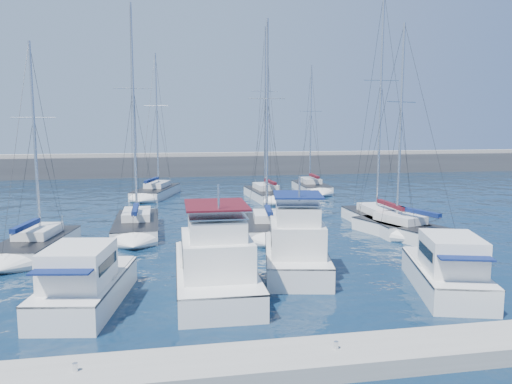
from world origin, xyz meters
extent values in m
plane|color=black|center=(0.00, 0.00, 0.00)|extent=(220.00, 220.00, 0.00)
cube|color=#424244|center=(0.00, 52.00, 1.00)|extent=(160.00, 6.00, 4.00)
cube|color=gray|center=(0.00, 52.00, 3.20)|extent=(160.00, 1.20, 0.50)
cube|color=gray|center=(0.00, -11.00, 0.30)|extent=(40.00, 2.20, 0.60)
cylinder|color=silver|center=(-8.00, -11.00, 0.72)|extent=(0.16, 0.16, 0.25)
cylinder|color=silver|center=(0.00, -11.00, 0.72)|extent=(0.16, 0.16, 0.25)
cube|color=silver|center=(-8.71, -3.69, 0.40)|extent=(3.92, 7.26, 1.60)
cube|color=#262628|center=(-8.71, -3.69, 1.15)|extent=(3.98, 7.27, 0.08)
cube|color=silver|center=(-8.85, -4.52, 2.00)|extent=(2.90, 3.55, 1.60)
cube|color=black|center=(-8.85, -4.52, 2.08)|extent=(2.84, 2.92, 0.45)
cube|color=#0D1B4C|center=(-9.06, -5.77, 2.30)|extent=(2.58, 2.44, 0.07)
cube|color=silver|center=(-3.05, -2.51, 0.40)|extent=(3.73, 9.45, 1.60)
cube|color=#262628|center=(-3.05, -2.51, 1.15)|extent=(3.81, 9.45, 0.08)
cube|color=silver|center=(-3.07, -3.65, 2.00)|extent=(3.10, 4.41, 1.60)
cube|color=black|center=(-3.07, -3.65, 2.08)|extent=(3.14, 3.54, 0.45)
cube|color=silver|center=(-3.07, -3.85, 3.25)|extent=(2.47, 3.09, 0.90)
cube|color=#410D15|center=(-3.07, -3.85, 4.25)|extent=(2.78, 3.53, 0.08)
cube|color=silver|center=(1.53, -0.30, 0.40)|extent=(4.59, 8.29, 1.60)
cube|color=#262628|center=(1.53, -0.30, 1.15)|extent=(4.65, 8.30, 0.08)
cube|color=silver|center=(1.35, -1.23, 2.00)|extent=(3.32, 4.08, 1.60)
cube|color=black|center=(1.35, -1.23, 2.08)|extent=(3.23, 3.37, 0.45)
cube|color=silver|center=(1.31, -1.43, 3.25)|extent=(2.58, 2.91, 0.90)
cube|color=#0D1B4C|center=(1.31, -1.43, 4.25)|extent=(2.91, 3.31, 0.08)
cube|color=silver|center=(7.61, -4.80, 0.40)|extent=(4.53, 7.36, 1.60)
cube|color=#262628|center=(7.61, -4.80, 1.15)|extent=(4.58, 7.38, 0.08)
cube|color=silver|center=(7.37, -5.61, 2.00)|extent=(3.11, 3.71, 1.60)
cube|color=black|center=(7.37, -5.61, 2.08)|extent=(2.97, 3.11, 0.45)
cube|color=#0D1B4C|center=(7.02, -6.82, 2.30)|extent=(2.67, 2.62, 0.07)
cube|color=silver|center=(-13.05, 6.00, 0.30)|extent=(4.18, 7.81, 1.30)
cube|color=#262628|center=(-13.05, 6.00, 0.93)|extent=(4.24, 7.82, 0.06)
cube|color=silver|center=(-12.97, 6.46, 1.25)|extent=(2.46, 3.52, 0.55)
cylinder|color=silver|center=(-12.93, 6.73, 7.05)|extent=(0.18, 0.18, 11.20)
cylinder|color=silver|center=(-13.23, 4.90, 1.80)|extent=(0.73, 3.68, 0.12)
cube|color=#0D1B4C|center=(-13.25, 4.80, 1.95)|extent=(0.89, 3.35, 0.28)
cube|color=silver|center=(-7.31, 10.91, 0.30)|extent=(3.06, 8.88, 1.30)
cube|color=#262628|center=(-7.31, 10.91, 0.93)|extent=(3.12, 8.88, 0.06)
cube|color=silver|center=(-7.31, 11.46, 1.25)|extent=(1.98, 3.89, 0.55)
cylinder|color=silver|center=(-7.32, 11.80, 8.85)|extent=(0.18, 0.18, 14.80)
cylinder|color=silver|center=(-7.30, 9.58, 1.80)|extent=(0.15, 4.43, 0.12)
cube|color=#0D1B4C|center=(-7.30, 9.48, 1.95)|extent=(0.38, 3.99, 0.28)
cube|color=silver|center=(1.85, 8.50, 0.30)|extent=(3.81, 7.30, 1.30)
cube|color=#262628|center=(1.85, 8.50, 0.93)|extent=(3.86, 7.31, 0.06)
cube|color=silver|center=(1.90, 8.93, 1.25)|extent=(2.28, 3.28, 0.55)
cylinder|color=silver|center=(1.94, 9.19, 8.22)|extent=(0.18, 0.18, 13.53)
cylinder|color=silver|center=(1.71, 7.46, 1.80)|extent=(0.59, 3.47, 0.12)
cube|color=#0D1B4C|center=(1.69, 7.36, 1.95)|extent=(0.77, 3.16, 0.28)
cube|color=silver|center=(10.93, 9.40, 0.30)|extent=(3.13, 9.23, 1.30)
cube|color=#262628|center=(10.93, 9.40, 0.93)|extent=(3.20, 9.23, 0.06)
cube|color=silver|center=(10.93, 9.97, 1.25)|extent=(2.03, 4.04, 0.55)
cylinder|color=silver|center=(10.93, 10.32, 9.45)|extent=(0.18, 0.18, 16.01)
cylinder|color=silver|center=(10.92, 8.02, 1.80)|extent=(0.14, 4.61, 0.12)
cube|color=#410D15|center=(10.92, 7.92, 1.95)|extent=(0.37, 4.15, 0.28)
cube|color=silver|center=(11.08, 6.00, 0.30)|extent=(5.29, 8.18, 1.30)
cube|color=#262628|center=(11.08, 6.00, 0.93)|extent=(5.35, 8.20, 0.06)
cube|color=silver|center=(10.92, 6.45, 1.25)|extent=(2.92, 3.78, 0.55)
cylinder|color=silver|center=(10.83, 6.72, 7.99)|extent=(0.18, 0.18, 13.08)
cylinder|color=silver|center=(11.45, 4.92, 1.80)|extent=(1.34, 3.65, 0.12)
cube|color=#0D1B4C|center=(11.48, 4.82, 1.95)|extent=(1.44, 3.36, 0.28)
cube|color=silver|center=(-6.14, 29.35, 0.30)|extent=(5.45, 9.29, 1.30)
cube|color=#262628|center=(-6.14, 29.35, 0.93)|extent=(5.51, 9.31, 0.06)
cube|color=silver|center=(-5.98, 29.87, 1.25)|extent=(2.99, 4.25, 0.55)
cylinder|color=silver|center=(-5.88, 30.19, 8.39)|extent=(0.18, 0.18, 13.88)
cylinder|color=silver|center=(-6.53, 28.08, 1.80)|extent=(1.41, 4.24, 0.12)
cube|color=#0D1B4C|center=(-6.56, 27.99, 1.95)|extent=(1.50, 3.89, 0.28)
cube|color=silver|center=(5.31, 25.32, 0.30)|extent=(3.58, 8.46, 1.30)
cube|color=#262628|center=(5.31, 25.32, 0.93)|extent=(3.65, 8.46, 0.06)
cube|color=silver|center=(5.28, 25.84, 1.25)|extent=(2.23, 3.74, 0.55)
cylinder|color=silver|center=(5.26, 26.15, 9.57)|extent=(0.18, 0.18, 16.25)
cylinder|color=silver|center=(5.38, 24.08, 1.80)|extent=(0.36, 4.14, 0.12)
cube|color=#410D15|center=(5.39, 23.98, 1.95)|extent=(0.57, 3.74, 0.28)
cube|color=silver|center=(11.61, 30.01, 0.30)|extent=(3.38, 8.02, 1.30)
cube|color=#262628|center=(11.61, 30.01, 0.93)|extent=(3.44, 8.03, 0.06)
cube|color=silver|center=(11.63, 30.50, 1.25)|extent=(2.12, 3.54, 0.55)
cylinder|color=silver|center=(11.64, 30.80, 7.99)|extent=(0.18, 0.18, 13.07)
cylinder|color=silver|center=(11.55, 28.83, 1.80)|extent=(0.31, 3.94, 0.12)
cube|color=#410D15|center=(11.54, 28.73, 1.95)|extent=(0.52, 3.56, 0.28)
camera|label=1|loc=(-5.32, -25.48, 7.75)|focal=35.00mm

